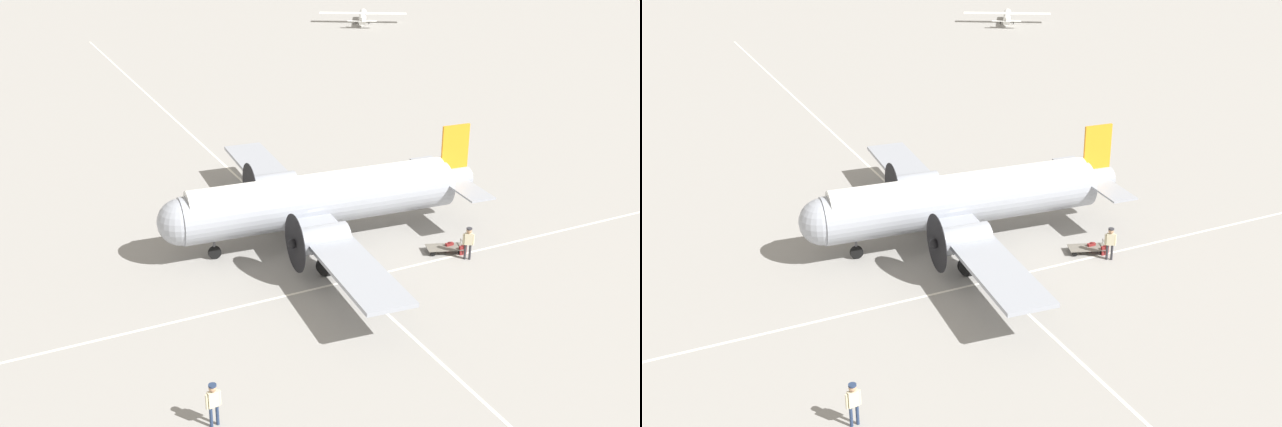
# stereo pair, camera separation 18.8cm
# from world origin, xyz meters

# --- Properties ---
(ground_plane) EXTENTS (300.00, 300.00, 0.00)m
(ground_plane) POSITION_xyz_m (0.00, 0.00, 0.00)
(ground_plane) COLOR gray
(apron_line_eastwest) EXTENTS (120.00, 0.16, 0.01)m
(apron_line_eastwest) POSITION_xyz_m (0.00, 4.76, 0.00)
(apron_line_eastwest) COLOR silver
(apron_line_eastwest) RESTS_ON ground_plane
(apron_line_northsouth) EXTENTS (0.16, 120.00, 0.01)m
(apron_line_northsouth) POSITION_xyz_m (0.62, 0.00, 0.00)
(apron_line_northsouth) COLOR silver
(apron_line_northsouth) RESTS_ON ground_plane
(airliner_main) EXTENTS (17.82, 22.74, 5.73)m
(airliner_main) POSITION_xyz_m (0.42, -0.04, 2.50)
(airliner_main) COLOR #9399A3
(airliner_main) RESTS_ON ground_plane
(crew_foreground) EXTENTS (0.61, 0.33, 1.81)m
(crew_foreground) POSITION_xyz_m (10.38, 12.47, 1.14)
(crew_foreground) COLOR navy
(crew_foreground) RESTS_ON ground_plane
(passenger_boarding) EXTENTS (0.53, 0.41, 1.79)m
(passenger_boarding) POSITION_xyz_m (-5.96, 5.35, 1.13)
(passenger_boarding) COLOR #2D2D33
(passenger_boarding) RESTS_ON ground_plane
(suitcase_near_door) EXTENTS (0.44, 0.17, 0.51)m
(suitcase_near_door) POSITION_xyz_m (-5.68, 4.12, 0.24)
(suitcase_near_door) COLOR maroon
(suitcase_near_door) RESTS_ON ground_plane
(suitcase_upright_spare) EXTENTS (0.43, 0.14, 0.54)m
(suitcase_upright_spare) POSITION_xyz_m (-6.08, 4.78, 0.25)
(suitcase_upright_spare) COLOR maroon
(suitcase_upright_spare) RESTS_ON ground_plane
(baggage_cart) EXTENTS (2.18, 1.57, 0.56)m
(baggage_cart) POSITION_xyz_m (-5.39, 4.18, 0.27)
(baggage_cart) COLOR #6B665B
(baggage_cart) RESTS_ON ground_plane
(light_aircraft_taxiing) EXTENTS (10.38, 8.19, 2.14)m
(light_aircraft_taxiing) POSITION_xyz_m (-33.73, -56.67, 0.87)
(light_aircraft_taxiing) COLOR white
(light_aircraft_taxiing) RESTS_ON ground_plane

